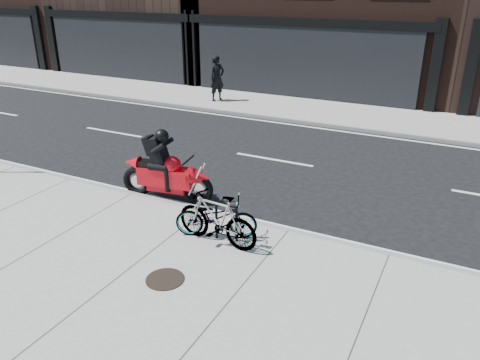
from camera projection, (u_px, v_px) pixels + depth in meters
The scene contains 9 objects.
ground at pixel (243, 184), 11.98m from camera, with size 120.00×120.00×0.00m, color black.
sidewalk_near at pixel (111, 286), 7.85m from camera, with size 60.00×6.00×0.13m, color gray.
sidewalk_far at pixel (331, 112), 18.33m from camera, with size 60.00×3.50×0.13m, color gray.
bike_rack at pixel (226, 219), 8.98m from camera, with size 0.45×0.13×0.76m.
bicycle_front at pixel (216, 217), 9.12m from camera, with size 0.56×1.61×0.85m, color gray.
bicycle_rear at pixel (217, 219), 8.83m from camera, with size 0.49×1.74×1.05m, color gray.
motorcycle at pixel (170, 172), 10.88m from camera, with size 2.31×0.75×1.73m.
pedestrian at pixel (217, 78), 19.54m from camera, with size 0.69×0.45×1.89m, color black.
manhole_cover at pixel (165, 279), 7.91m from camera, with size 0.66×0.66×0.01m, color black.
Camera 1 is at (4.88, -9.85, 4.77)m, focal length 35.00 mm.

